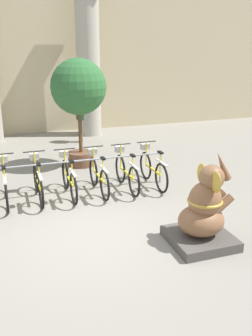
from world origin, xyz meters
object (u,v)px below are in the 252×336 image
Objects in this scene: bicycle_2 at (38,181)px; potted_tree at (79,91)px; bicycle_4 at (98,175)px; person_pedestrian at (80,115)px; bicycle_1 at (5,185)px; bicycle_3 at (69,178)px; bicycle_6 at (153,169)px; elephant_statue at (204,213)px; bicycle_5 at (126,172)px.

potted_tree reaches higher than bicycle_2.
bicycle_4 is 4.79m from person_pedestrian.
bicycle_4 is at bearing -97.48° from person_pedestrian.
person_pedestrian is 0.55× the size of potted_tree.
person_pedestrian is at bearing 82.52° from bicycle_4.
potted_tree is (-0.55, -2.61, 1.09)m from person_pedestrian.
bicycle_1 is at bearing 178.76° from bicycle_4.
bicycle_3 is 1.00× the size of bicycle_6.
bicycle_1 is 0.57× the size of potted_tree.
elephant_statue is at bearing -69.38° from bicycle_4.
bicycle_6 is at bearing 1.03° from bicycle_4.
bicycle_5 is (2.68, -0.05, 0.00)m from bicycle_1.
bicycle_1 is 0.67m from bicycle_2.
bicycle_5 is 4.75m from person_pedestrian.
elephant_statue is (1.06, -2.82, 0.14)m from bicycle_4.
bicycle_3 is (1.34, -0.04, 0.00)m from bicycle_1.
bicycle_3 is 2.01m from bicycle_6.
bicycle_2 and bicycle_6 have the same top height.
person_pedestrian is at bearing 98.76° from bicycle_6.
person_pedestrian is (-0.44, 7.54, 0.41)m from elephant_statue.
bicycle_5 is at bearing -0.29° from bicycle_3.
potted_tree reaches higher than bicycle_5.
potted_tree is at bearing 88.23° from bicycle_4.
bicycle_4 and bicycle_5 have the same top height.
bicycle_2 is 2.01m from bicycle_5.
bicycle_2 and bicycle_4 have the same top height.
person_pedestrian is at bearing 90.63° from bicycle_5.
bicycle_6 is 2.86m from elephant_statue.
bicycle_4 is at bearing -91.77° from potted_tree.
bicycle_5 is 2.74m from potted_tree.
bicycle_5 is at bearing 97.88° from elephant_statue.
bicycle_1 is 1.00× the size of bicycle_2.
bicycle_4 is 2.67m from potted_tree.
bicycle_4 is at bearing -1.06° from bicycle_2.
bicycle_3 and bicycle_5 have the same top height.
bicycle_2 is at bearing 130.20° from elephant_statue.
bicycle_2 is 1.00× the size of bicycle_3.
potted_tree is (2.08, 2.07, 1.64)m from bicycle_1.
bicycle_1 and bicycle_4 have the same top height.
bicycle_5 is (1.34, -0.01, 0.00)m from bicycle_3.
bicycle_5 is 0.57× the size of potted_tree.
bicycle_2 is 1.00× the size of bicycle_4.
elephant_statue reaches higher than bicycle_6.
bicycle_6 is 0.57× the size of potted_tree.
potted_tree is at bearing 44.82° from bicycle_1.
bicycle_1 is 4.20m from elephant_statue.
bicycle_2 is at bearing 179.99° from bicycle_6.
elephant_statue is (0.39, -2.81, 0.14)m from bicycle_5.
bicycle_1 and bicycle_3 have the same top height.
bicycle_3 is 1.00× the size of bicycle_5.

